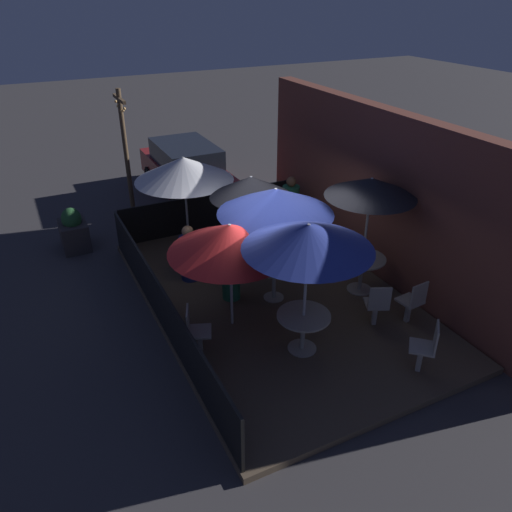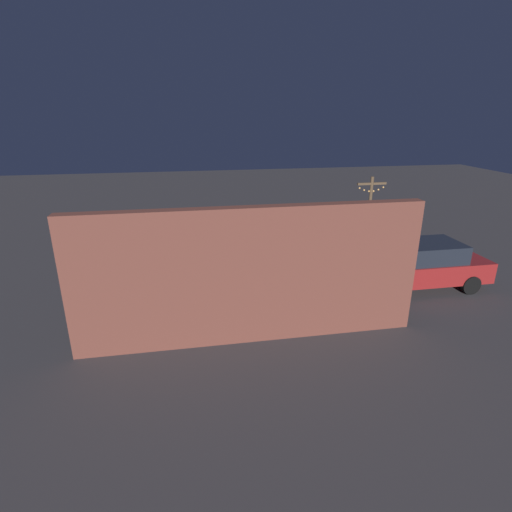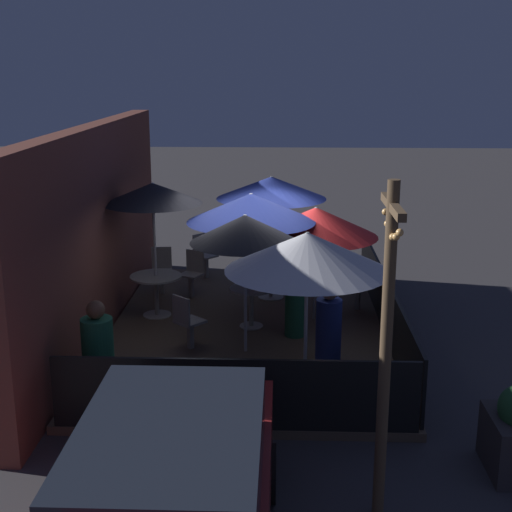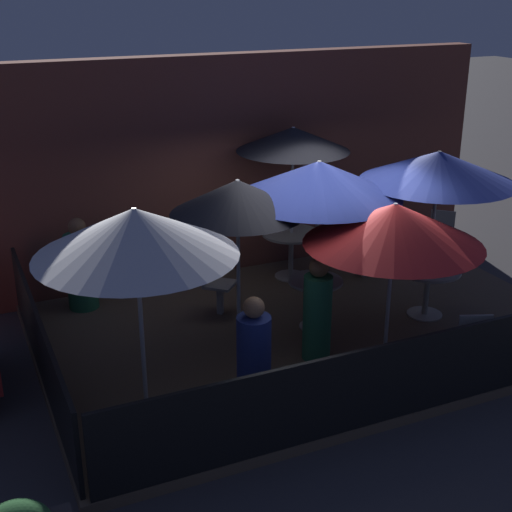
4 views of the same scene
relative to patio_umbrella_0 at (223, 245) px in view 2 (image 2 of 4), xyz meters
The scene contains 25 objects.
ground_plane 3.00m from the patio_umbrella_0, 108.84° to the right, with size 60.00×60.00×0.00m, color #383538.
patio_deck 2.95m from the patio_umbrella_0, 108.84° to the right, with size 7.32×4.80×0.12m.
building_wall 1.23m from the patio_umbrella_0, 122.57° to the left, with size 8.92×0.36×3.61m.
fence_front 4.49m from the patio_umbrella_0, 98.18° to the right, with size 7.12×0.05×0.95m.
fence_side_left 4.88m from the patio_umbrella_0, 157.78° to the right, with size 0.05×4.60×0.95m.
patio_umbrella_0 is the anchor object (origin of this frame).
patio_umbrella_1 2.36m from the patio_umbrella_0, 61.39° to the right, with size 2.11×2.11×2.41m.
patio_umbrella_2 1.84m from the patio_umbrella_0, 106.48° to the right, with size 2.19×2.19×2.37m.
patio_umbrella_3 4.13m from the patio_umbrella_0, 140.62° to the right, with size 2.20×2.20×2.33m.
patio_umbrella_4 2.39m from the patio_umbrella_0, 133.87° to the right, with size 1.72×1.72×2.24m.
patio_umbrella_5 2.91m from the patio_umbrella_0, 91.87° to the right, with size 2.20×2.20×2.06m.
dining_table_0 1.66m from the patio_umbrella_0, 116.57° to the right, with size 0.94×0.94×0.76m.
dining_table_1 2.91m from the patio_umbrella_0, 61.39° to the right, with size 0.92×0.92×0.72m.
dining_table_2 2.51m from the patio_umbrella_0, 106.48° to the right, with size 0.75×0.75×0.71m.
patio_chair_0 2.24m from the patio_umbrella_0, ahead, with size 0.44×0.44×0.92m.
patio_chair_1 2.51m from the patio_umbrella_0, 154.29° to the right, with size 0.56×0.56×0.92m.
patio_chair_2 2.18m from the patio_umbrella_0, 24.05° to the right, with size 0.53×0.53×0.92m.
patio_chair_3 3.12m from the patio_umbrella_0, 13.39° to the right, with size 0.57×0.57×0.94m.
patio_chair_4 4.19m from the patio_umbrella_0, 83.12° to the right, with size 0.52×0.52×0.94m.
patron_0 3.72m from the patio_umbrella_0, behind, with size 0.59×0.59×1.39m.
patron_1 4.01m from the patio_umbrella_0, 123.60° to the right, with size 0.41×0.41×1.25m.
patron_2 3.15m from the patio_umbrella_0, 109.85° to the right, with size 0.41×0.41×1.37m.
planter_box 7.22m from the patio_umbrella_0, 134.09° to the right, with size 0.90×0.63×1.05m.
light_post 6.64m from the patio_umbrella_0, 150.00° to the right, with size 1.10×0.12×3.54m.
parked_car_0 7.19m from the patio_umbrella_0, 168.94° to the right, with size 4.39×1.80×1.62m.
Camera 2 is at (1.52, 11.82, 5.74)m, focal length 28.00 mm.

